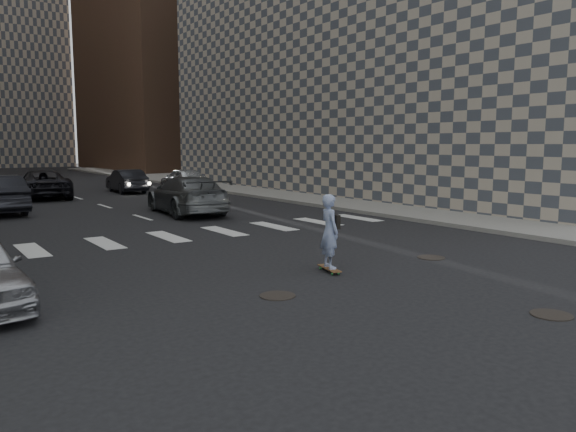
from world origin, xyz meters
The scene contains 12 objects.
ground centered at (0.00, 0.00, 0.00)m, with size 160.00×160.00×0.00m, color black.
sidewalk_right centered at (14.50, 20.00, 0.07)m, with size 13.00×80.00×0.15m, color gray.
building_right centered at (18.49, 18.49, 10.98)m, with size 15.00×33.00×22.00m.
tower_right centered at (20.00, 55.00, 18.00)m, with size 18.00×24.00×36.00m, color brown.
manhole_a centered at (1.20, -2.50, 0.01)m, with size 0.70×0.70×0.02m, color black.
manhole_b centered at (-2.00, 1.20, 0.01)m, with size 0.70×0.70×0.02m, color black.
manhole_c centered at (3.30, 2.00, 0.01)m, with size 0.70×0.70×0.02m, color black.
skateboarder centered at (0.14, 2.26, 0.94)m, with size 0.55×0.93×1.80m.
traffic_car_b centered at (2.01, 14.15, 0.79)m, with size 2.22×5.47×1.59m, color #565A5E.
traffic_car_c centered at (-1.54, 24.86, 0.77)m, with size 2.54×5.52×1.53m, color black.
traffic_car_d centered at (6.50, 24.52, 0.74)m, with size 1.75×4.34×1.48m, color silver.
traffic_car_e centered at (3.39, 25.85, 0.70)m, with size 1.47×4.22×1.39m, color black.
Camera 1 is at (-7.84, -7.61, 2.93)m, focal length 35.00 mm.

